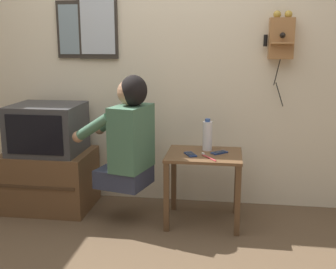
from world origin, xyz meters
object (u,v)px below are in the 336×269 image
at_px(cell_phone_spare, 219,152).
at_px(wall_phone_antique, 281,37).
at_px(person, 128,136).
at_px(toothbrush, 208,157).
at_px(framed_picture, 75,30).
at_px(wall_mirror, 98,12).
at_px(television, 47,128).
at_px(cell_phone_held, 190,154).
at_px(water_bottle, 207,135).

bearing_deg(cell_phone_spare, wall_phone_antique, 86.54).
relative_size(person, toothbrush, 5.29).
relative_size(framed_picture, wall_mirror, 0.62).
height_order(television, wall_mirror, wall_mirror).
relative_size(cell_phone_held, toothbrush, 0.85).
distance_m(framed_picture, cell_phone_held, 1.46).
xyz_separation_m(wall_mirror, cell_phone_held, (0.83, -0.47, -1.06)).
bearing_deg(television, cell_phone_spare, -3.39).
height_order(framed_picture, wall_mirror, wall_mirror).
bearing_deg(toothbrush, framed_picture, 120.96).
xyz_separation_m(person, toothbrush, (0.60, -0.03, -0.13)).
height_order(wall_phone_antique, toothbrush, wall_phone_antique).
bearing_deg(water_bottle, television, 179.92).
xyz_separation_m(cell_phone_held, cell_phone_spare, (0.21, 0.08, 0.00)).
bearing_deg(toothbrush, cell_phone_spare, 26.15).
relative_size(wall_phone_antique, cell_phone_held, 5.39).
distance_m(person, cell_phone_spare, 0.70).
relative_size(cell_phone_held, cell_phone_spare, 1.04).
distance_m(wall_phone_antique, cell_phone_held, 1.16).
height_order(wall_phone_antique, cell_phone_held, wall_phone_antique).
bearing_deg(television, person, -14.78).
bearing_deg(television, framed_picture, 62.55).
xyz_separation_m(television, wall_mirror, (0.36, 0.31, 0.94)).
distance_m(cell_phone_spare, toothbrush, 0.16).
xyz_separation_m(framed_picture, water_bottle, (1.15, -0.31, -0.81)).
bearing_deg(cell_phone_held, television, 145.77).
distance_m(framed_picture, cell_phone_spare, 1.60).
bearing_deg(water_bottle, cell_phone_held, -125.46).
relative_size(person, framed_picture, 1.80).
distance_m(person, toothbrush, 0.62).
height_order(wall_mirror, cell_phone_held, wall_mirror).
distance_m(wall_phone_antique, water_bottle, 0.96).
bearing_deg(water_bottle, wall_mirror, 161.96).
bearing_deg(wall_mirror, television, -140.00).
bearing_deg(framed_picture, water_bottle, -15.14).
height_order(water_bottle, toothbrush, water_bottle).
distance_m(water_bottle, toothbrush, 0.25).
xyz_separation_m(television, cell_phone_spare, (1.41, -0.08, -0.13)).
bearing_deg(framed_picture, wall_mirror, -0.88).
height_order(cell_phone_held, cell_phone_spare, same).
height_order(wall_phone_antique, water_bottle, wall_phone_antique).
height_order(person, television, person).
bearing_deg(wall_phone_antique, water_bottle, -153.96).
height_order(wall_phone_antique, cell_phone_spare, wall_phone_antique).
distance_m(television, water_bottle, 1.31).
xyz_separation_m(wall_phone_antique, toothbrush, (-0.53, -0.49, -0.85)).
bearing_deg(person, framed_picture, 63.10).
relative_size(person, water_bottle, 3.42).
distance_m(person, water_bottle, 0.62).
bearing_deg(wall_mirror, cell_phone_held, -29.59).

